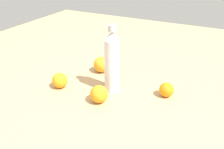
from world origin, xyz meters
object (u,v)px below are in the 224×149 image
at_px(water_bottle, 112,61).
at_px(orange_3, 167,90).
at_px(orange_1, 101,64).
at_px(orange_2, 60,80).
at_px(orange_0, 99,94).

bearing_deg(water_bottle, orange_3, 154.09).
bearing_deg(orange_3, water_bottle, 14.50).
xyz_separation_m(orange_1, orange_3, (-0.37, 0.08, -0.01)).
bearing_deg(orange_2, orange_0, 174.23).
distance_m(water_bottle, orange_0, 0.15).
xyz_separation_m(water_bottle, orange_2, (0.23, 0.09, -0.11)).
relative_size(orange_1, orange_3, 1.30).
xyz_separation_m(orange_0, orange_2, (0.22, -0.02, -0.00)).
xyz_separation_m(orange_0, orange_1, (0.13, -0.25, 0.00)).
relative_size(water_bottle, orange_0, 4.04).
distance_m(orange_0, orange_3, 0.30).
bearing_deg(water_bottle, orange_1, -86.81).
distance_m(water_bottle, orange_2, 0.27).
bearing_deg(orange_0, orange_3, -144.56).
distance_m(orange_0, orange_1, 0.28).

